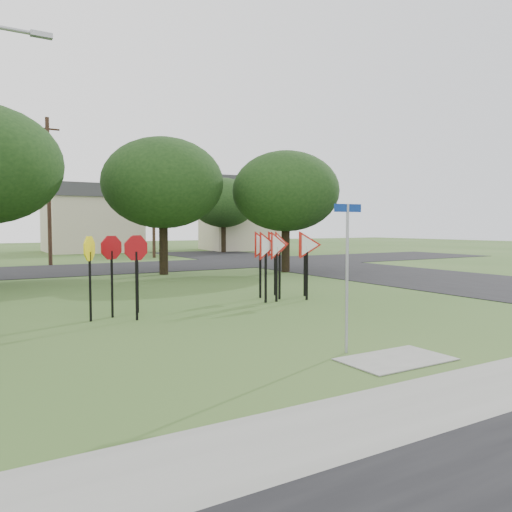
{
  "coord_description": "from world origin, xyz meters",
  "views": [
    {
      "loc": [
        -6.72,
        -8.75,
        2.42
      ],
      "look_at": [
        0.26,
        3.0,
        1.6
      ],
      "focal_mm": 35.0,
      "sensor_mm": 36.0,
      "label": 1
    }
  ],
  "objects": [
    {
      "name": "tree_near_mid",
      "position": [
        2.0,
        15.0,
        4.54
      ],
      "size": [
        6.0,
        6.0,
        6.8
      ],
      "color": "black",
      "rests_on": "ground"
    },
    {
      "name": "house_right",
      "position": [
        18.0,
        36.0,
        3.65
      ],
      "size": [
        8.3,
        8.3,
        7.2
      ],
      "color": "beige",
      "rests_on": "ground"
    },
    {
      "name": "far_pole_a",
      "position": [
        -2.0,
        24.0,
        4.6
      ],
      "size": [
        1.4,
        0.24,
        9.0
      ],
      "color": "#3D291C",
      "rests_on": "ground"
    },
    {
      "name": "ground",
      "position": [
        0.0,
        0.0,
        0.0
      ],
      "size": [
        140.0,
        140.0,
        0.0
      ],
      "primitive_type": "plane",
      "color": "#31531F"
    },
    {
      "name": "street_name_sign",
      "position": [
        -0.44,
        -1.55,
        1.64
      ],
      "size": [
        0.58,
        0.1,
        2.84
      ],
      "color": "#9C9EA4",
      "rests_on": "ground"
    },
    {
      "name": "stop_sign_cluster",
      "position": [
        -3.15,
        4.3,
        1.65
      ],
      "size": [
        1.95,
        1.27,
        2.19
      ],
      "color": "black",
      "rests_on": "ground"
    },
    {
      "name": "street_far",
      "position": [
        0.0,
        20.0,
        0.01
      ],
      "size": [
        60.0,
        8.0,
        0.02
      ],
      "primitive_type": "cube",
      "color": "black",
      "rests_on": "ground"
    },
    {
      "name": "tree_far_right",
      "position": [
        14.0,
        32.0,
        4.54
      ],
      "size": [
        6.0,
        6.0,
        6.8
      ],
      "color": "black",
      "rests_on": "ground"
    },
    {
      "name": "sidewalk",
      "position": [
        0.0,
        -4.2,
        0.01
      ],
      "size": [
        30.0,
        1.6,
        0.02
      ],
      "primitive_type": "cube",
      "color": "gray",
      "rests_on": "ground"
    },
    {
      "name": "street_right",
      "position": [
        12.0,
        10.0,
        0.01
      ],
      "size": [
        8.0,
        50.0,
        0.02
      ],
      "primitive_type": "cube",
      "color": "black",
      "rests_on": "ground"
    },
    {
      "name": "curb_pad",
      "position": [
        0.0,
        -2.4,
        0.01
      ],
      "size": [
        2.0,
        1.2,
        0.02
      ],
      "primitive_type": "cube",
      "color": "gray",
      "rests_on": "ground"
    },
    {
      "name": "house_mid",
      "position": [
        4.0,
        40.0,
        3.15
      ],
      "size": [
        8.4,
        8.4,
        6.2
      ],
      "color": "beige",
      "rests_on": "ground"
    },
    {
      "name": "yield_sign_cluster",
      "position": [
        2.41,
        4.98,
        1.7
      ],
      "size": [
        2.96,
        1.76,
        2.31
      ],
      "color": "black",
      "rests_on": "ground"
    },
    {
      "name": "far_pole_b",
      "position": [
        6.0,
        28.0,
        4.35
      ],
      "size": [
        1.4,
        0.24,
        8.5
      ],
      "color": "#3D291C",
      "rests_on": "ground"
    },
    {
      "name": "tree_near_right",
      "position": [
        8.0,
        13.0,
        4.22
      ],
      "size": [
        5.6,
        5.6,
        6.33
      ],
      "color": "black",
      "rests_on": "ground"
    }
  ]
}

